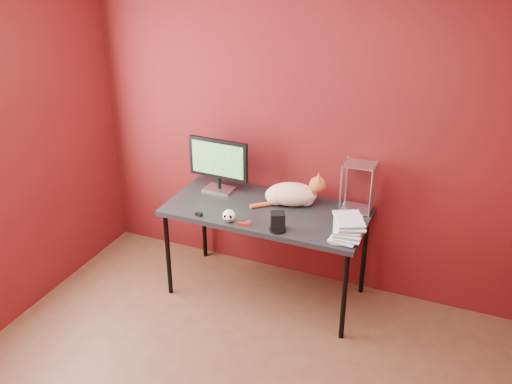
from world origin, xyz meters
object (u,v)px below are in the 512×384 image
at_px(cat, 292,194).
at_px(book_stack, 342,132).
at_px(monitor, 218,162).
at_px(skull_mug, 229,216).
at_px(desk, 267,215).
at_px(speaker, 278,222).

bearing_deg(cat, book_stack, -52.64).
bearing_deg(monitor, skull_mug, -54.45).
bearing_deg(skull_mug, desk, 45.52).
distance_m(monitor, skull_mug, 0.56).
distance_m(cat, speaker, 0.41).
xyz_separation_m(desk, skull_mug, (-0.18, -0.28, 0.10)).
xyz_separation_m(cat, book_stack, (0.42, -0.31, 0.65)).
bearing_deg(monitor, speaker, -31.14).
bearing_deg(monitor, desk, -16.65).
bearing_deg(desk, speaker, -54.92).
relative_size(monitor, book_stack, 0.33).
xyz_separation_m(skull_mug, speaker, (0.37, 0.01, 0.02)).
bearing_deg(book_stack, cat, 143.63).
bearing_deg(cat, desk, -153.65).
bearing_deg(cat, monitor, 162.02).
xyz_separation_m(desk, monitor, (-0.47, 0.16, 0.29)).
distance_m(monitor, speaker, 0.81).
height_order(skull_mug, speaker, speaker).
height_order(desk, monitor, monitor).
relative_size(cat, speaker, 3.75).
relative_size(monitor, cat, 0.96).
xyz_separation_m(speaker, book_stack, (0.38, 0.10, 0.68)).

